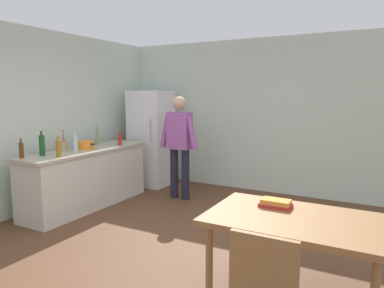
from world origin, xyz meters
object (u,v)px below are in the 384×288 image
bottle_water_clear (75,143)px  bottle_wine_green (42,145)px  bottle_beer_brown (21,150)px  bottle_oil_amber (58,148)px  bottle_sauce_red (120,139)px  bottle_vinegar_tall (97,136)px  utensil_jar (63,146)px  cooking_pot (85,145)px  person (179,141)px  book_stack (276,204)px  dining_table (295,226)px  refrigerator (151,138)px

bottle_water_clear → bottle_wine_green: 0.49m
bottle_water_clear → bottle_beer_brown: (-0.22, -0.73, -0.02)m
bottle_oil_amber → bottle_sauce_red: size_ratio=1.17×
bottle_vinegar_tall → utensil_jar: bearing=-86.5°
cooking_pot → person: bearing=42.7°
bottle_water_clear → book_stack: bottle_water_clear is taller
bottle_vinegar_tall → bottle_oil_amber: bottle_vinegar_tall is taller
bottle_wine_green → dining_table: bearing=-6.6°
book_stack → bottle_oil_amber: bearing=175.1°
bottle_wine_green → person: bearing=56.3°
refrigerator → bottle_sauce_red: 1.01m
bottle_beer_brown → cooking_pot: bearing=81.5°
cooking_pot → bottle_oil_amber: bearing=-72.2°
dining_table → bottle_oil_amber: bottle_oil_amber is taller
refrigerator → bottle_wine_green: bearing=-95.2°
cooking_pot → bottle_oil_amber: bottle_oil_amber is taller
bottle_beer_brown → bottle_oil_amber: bearing=37.4°
cooking_pot → book_stack: size_ratio=1.44×
utensil_jar → bottle_wine_green: bottle_wine_green is taller
bottle_water_clear → bottle_beer_brown: 0.76m
person → bottle_wine_green: person is taller
person → cooking_pot: bearing=-137.3°
bottle_oil_amber → cooking_pot: bearing=107.8°
book_stack → bottle_sauce_red: bearing=153.3°
person → bottle_beer_brown: (-1.24, -1.99, 0.03)m
cooking_pot → bottle_beer_brown: size_ratio=1.54×
dining_table → bottle_sauce_red: size_ratio=5.83×
bottle_wine_green → bottle_sauce_red: bearing=77.9°
refrigerator → book_stack: refrigerator is taller
person → bottle_water_clear: (-1.03, -1.27, 0.05)m
dining_table → cooking_pot: size_ratio=3.50×
bottle_water_clear → book_stack: (3.17, -0.71, -0.24)m
person → bottle_vinegar_tall: 1.39m
utensil_jar → bottle_vinegar_tall: (-0.05, 0.77, 0.06)m
bottle_beer_brown → bottle_sauce_red: bottle_beer_brown is taller
bottle_wine_green → utensil_jar: bearing=99.2°
refrigerator → person: size_ratio=1.06×
bottle_vinegar_tall → bottle_sauce_red: size_ratio=1.33×
bottle_sauce_red → book_stack: bearing=-26.7°
bottle_water_clear → bottle_oil_amber: bottle_water_clear is taller
cooking_pot → bottle_sauce_red: bottle_sauce_red is taller
bottle_oil_amber → bottle_vinegar_tall: bearing=109.0°
cooking_pot → bottle_water_clear: bearing=-74.3°
dining_table → bottle_wine_green: bottle_wine_green is taller
refrigerator → cooking_pot: 1.58m
dining_table → bottle_beer_brown: (-3.59, 0.15, 0.33)m
dining_table → bottle_sauce_red: bottle_sauce_red is taller
bottle_water_clear → book_stack: bearing=-12.6°
bottle_water_clear → bottle_vinegar_tall: bearing=109.0°
utensil_jar → bottle_water_clear: 0.21m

